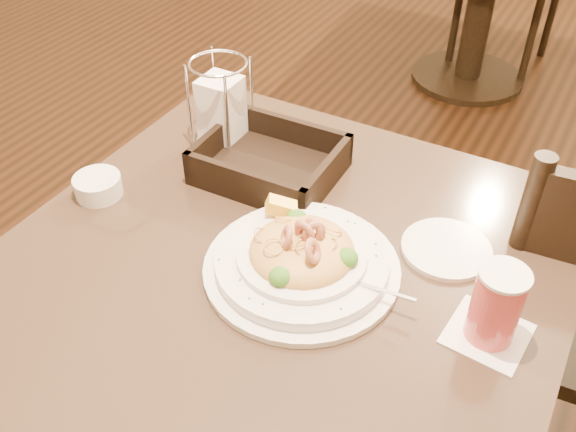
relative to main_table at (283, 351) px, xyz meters
The scene contains 7 objects.
main_table is the anchor object (origin of this frame).
pasta_bowl 0.27m from the main_table, ahead, with size 0.35×0.32×0.10m.
drink_glass 0.45m from the main_table, ahead, with size 0.12×0.12×0.13m.
bread_basket 0.35m from the main_table, 125.05° to the left, with size 0.26×0.21×0.07m.
napkin_caddy 0.49m from the main_table, 138.54° to the left, with size 0.11×0.11×0.18m.
side_plate 0.37m from the main_table, 33.74° to the left, with size 0.15×0.15×0.01m, color white.
butter_ramekin 0.46m from the main_table, behind, with size 0.09×0.09×0.04m, color white.
Camera 1 is at (0.38, -0.66, 1.49)m, focal length 40.00 mm.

